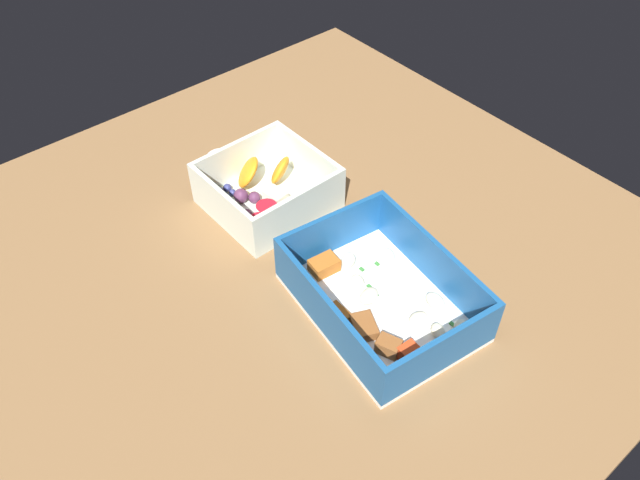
% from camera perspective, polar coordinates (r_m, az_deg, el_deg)
% --- Properties ---
extents(table_surface, '(0.80, 0.80, 0.02)m').
position_cam_1_polar(table_surface, '(0.78, -1.47, -1.24)').
color(table_surface, brown).
rests_on(table_surface, ground).
extents(pasta_container, '(0.22, 0.18, 0.06)m').
position_cam_1_polar(pasta_container, '(0.70, 5.55, -5.17)').
color(pasta_container, white).
rests_on(pasta_container, table_surface).
extents(fruit_bowl, '(0.14, 0.15, 0.06)m').
position_cam_1_polar(fruit_bowl, '(0.82, -4.89, 4.38)').
color(fruit_bowl, silver).
rests_on(fruit_bowl, table_surface).
extents(paper_cup_liner, '(0.04, 0.04, 0.01)m').
position_cam_1_polar(paper_cup_liner, '(0.90, -8.95, 7.07)').
color(paper_cup_liner, white).
rests_on(paper_cup_liner, table_surface).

